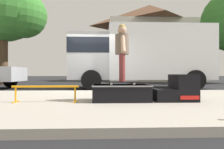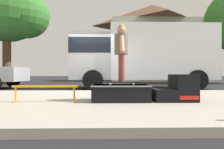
{
  "view_description": "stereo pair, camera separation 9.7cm",
  "coord_description": "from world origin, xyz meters",
  "px_view_note": "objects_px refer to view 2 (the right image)",
  "views": [
    {
      "loc": [
        0.46,
        -7.63,
        0.71
      ],
      "look_at": [
        0.68,
        -2.44,
        0.7
      ],
      "focal_mm": 31.23,
      "sensor_mm": 36.0,
      "label": 1
    },
    {
      "loc": [
        0.56,
        -7.63,
        0.71
      ],
      "look_at": [
        0.68,
        -2.44,
        0.7
      ],
      "focal_mm": 31.23,
      "sensor_mm": 36.0,
      "label": 2
    }
  ],
  "objects_px": {
    "skate_box": "(120,92)",
    "skateboard": "(121,82)",
    "box_truck": "(141,55)",
    "grind_rail": "(45,90)",
    "skater_kid": "(121,48)",
    "kicker_ramp": "(176,90)",
    "street_tree_neighbour": "(11,9)"
  },
  "relations": [
    {
      "from": "grind_rail",
      "to": "skater_kid",
      "type": "xyz_separation_m",
      "value": [
        1.64,
        0.1,
        0.91
      ]
    },
    {
      "from": "grind_rail",
      "to": "skater_kid",
      "type": "relative_size",
      "value": 1.11
    },
    {
      "from": "skateboard",
      "to": "box_truck",
      "type": "xyz_separation_m",
      "value": [
        1.37,
        5.56,
        1.17
      ]
    },
    {
      "from": "kicker_ramp",
      "to": "box_truck",
      "type": "relative_size",
      "value": 0.13
    },
    {
      "from": "kicker_ramp",
      "to": "grind_rail",
      "type": "xyz_separation_m",
      "value": [
        -2.87,
        -0.13,
        0.02
      ]
    },
    {
      "from": "kicker_ramp",
      "to": "box_truck",
      "type": "height_order",
      "value": "box_truck"
    },
    {
      "from": "skate_box",
      "to": "box_truck",
      "type": "relative_size",
      "value": 0.18
    },
    {
      "from": "skate_box",
      "to": "grind_rail",
      "type": "distance_m",
      "value": 1.62
    },
    {
      "from": "grind_rail",
      "to": "skateboard",
      "type": "xyz_separation_m",
      "value": [
        1.64,
        0.1,
        0.15
      ]
    },
    {
      "from": "kicker_ramp",
      "to": "skater_kid",
      "type": "distance_m",
      "value": 1.54
    },
    {
      "from": "skateboard",
      "to": "box_truck",
      "type": "distance_m",
      "value": 5.84
    },
    {
      "from": "kicker_ramp",
      "to": "grind_rail",
      "type": "relative_size",
      "value": 0.64
    },
    {
      "from": "skate_box",
      "to": "skater_kid",
      "type": "height_order",
      "value": "skater_kid"
    },
    {
      "from": "skate_box",
      "to": "kicker_ramp",
      "type": "relative_size",
      "value": 1.38
    },
    {
      "from": "grind_rail",
      "to": "street_tree_neighbour",
      "type": "relative_size",
      "value": 0.18
    },
    {
      "from": "kicker_ramp",
      "to": "skater_kid",
      "type": "xyz_separation_m",
      "value": [
        -1.23,
        -0.03,
        0.93
      ]
    },
    {
      "from": "skateboard",
      "to": "skater_kid",
      "type": "bearing_deg",
      "value": -45.0
    },
    {
      "from": "kicker_ramp",
      "to": "box_truck",
      "type": "xyz_separation_m",
      "value": [
        0.13,
        5.53,
        1.34
      ]
    },
    {
      "from": "box_truck",
      "to": "grind_rail",
      "type": "bearing_deg",
      "value": -118.01
    },
    {
      "from": "skater_kid",
      "to": "skateboard",
      "type": "bearing_deg",
      "value": 135.0
    },
    {
      "from": "skate_box",
      "to": "skater_kid",
      "type": "relative_size",
      "value": 0.99
    },
    {
      "from": "skateboard",
      "to": "box_truck",
      "type": "relative_size",
      "value": 0.11
    },
    {
      "from": "skateboard",
      "to": "street_tree_neighbour",
      "type": "xyz_separation_m",
      "value": [
        -7.1,
        9.57,
        4.78
      ]
    },
    {
      "from": "grind_rail",
      "to": "box_truck",
      "type": "relative_size",
      "value": 0.2
    },
    {
      "from": "skate_box",
      "to": "skater_kid",
      "type": "xyz_separation_m",
      "value": [
        0.02,
        -0.03,
        0.98
      ]
    },
    {
      "from": "kicker_ramp",
      "to": "street_tree_neighbour",
      "type": "distance_m",
      "value": 13.61
    },
    {
      "from": "skate_box",
      "to": "skateboard",
      "type": "bearing_deg",
      "value": -53.04
    },
    {
      "from": "skater_kid",
      "to": "kicker_ramp",
      "type": "bearing_deg",
      "value": 1.34
    },
    {
      "from": "skateboard",
      "to": "street_tree_neighbour",
      "type": "distance_m",
      "value": 12.84
    },
    {
      "from": "grind_rail",
      "to": "kicker_ramp",
      "type": "bearing_deg",
      "value": 2.5
    },
    {
      "from": "skater_kid",
      "to": "street_tree_neighbour",
      "type": "xyz_separation_m",
      "value": [
        -7.1,
        9.57,
        4.03
      ]
    },
    {
      "from": "skate_box",
      "to": "street_tree_neighbour",
      "type": "height_order",
      "value": "street_tree_neighbour"
    }
  ]
}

